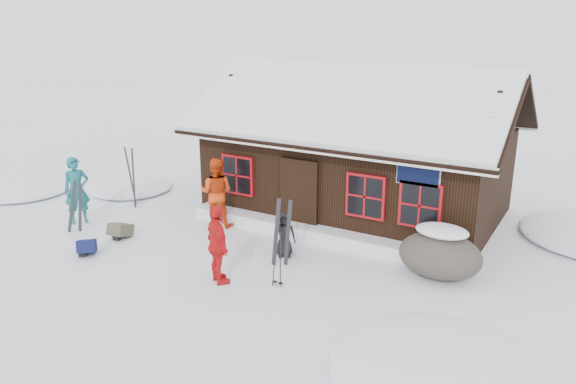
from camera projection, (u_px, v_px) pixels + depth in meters
The scene contains 15 objects.
ground at pixel (218, 257), 13.76m from camera, with size 120.00×120.00×0.00m, color white.
mountain_hut at pixel (359, 160), 16.66m from camera, with size 8.90×6.09×4.42m.
snow_drift at pixel (315, 233), 14.83m from camera, with size 7.60×0.60×0.35m, color white.
snow_mounds at pixel (313, 245), 14.49m from camera, with size 20.60×13.20×0.48m.
skier_teal at pixel (77, 190), 15.82m from camera, with size 0.70×0.46×1.92m, color #165E6B.
skier_orange_left at pixel (216, 192), 15.57m from camera, with size 0.95×0.74×1.96m, color red.
skier_orange_right at pixel (218, 245), 12.18m from camera, with size 1.05×0.44×1.79m, color red.
skier_crouched at pixel (284, 235), 13.66m from camera, with size 0.55×0.36×1.13m, color black.
boulder at pixel (440, 254), 12.57m from camera, with size 1.87×1.41×1.10m.
ski_pair_left at pixel (76, 207), 15.16m from camera, with size 0.60×0.25×1.51m.
ski_pair_mid at pixel (132, 177), 17.38m from camera, with size 0.61×0.32×1.86m.
ski_pair_right at pixel (282, 234), 13.08m from camera, with size 0.49×0.21×1.70m.
ski_poles at pixel (278, 259), 12.10m from camera, with size 0.24×0.12×1.34m.
backpack_blue at pixel (87, 249), 13.86m from camera, with size 0.42×0.56×0.31m, color #0F1542.
backpack_olive at pixel (121, 233), 14.89m from camera, with size 0.45×0.59×0.32m, color #4B4935.
Camera 1 is at (7.88, -10.05, 5.62)m, focal length 35.00 mm.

